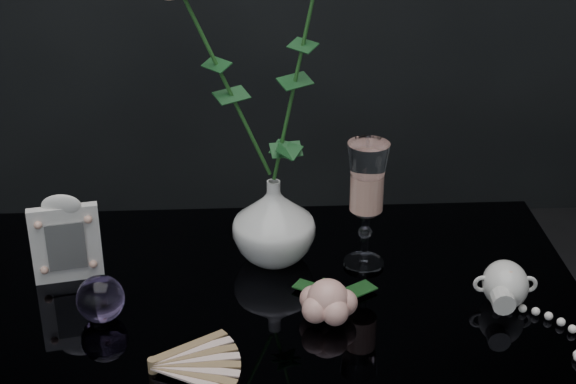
{
  "coord_description": "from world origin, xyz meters",
  "views": [
    {
      "loc": [
        -0.0,
        -1.14,
        1.53
      ],
      "look_at": [
        0.06,
        0.08,
        0.92
      ],
      "focal_mm": 55.0,
      "sensor_mm": 36.0,
      "label": 1
    }
  ],
  "objects_px": {
    "picture_frame": "(65,238)",
    "pearl_jar": "(506,282)",
    "paperweight": "(100,299)",
    "loose_rose": "(328,300)",
    "vase": "(274,221)",
    "wine_glass": "(366,206)"
  },
  "relations": [
    {
      "from": "paperweight",
      "to": "vase",
      "type": "bearing_deg",
      "value": 32.02
    },
    {
      "from": "picture_frame",
      "to": "paperweight",
      "type": "bearing_deg",
      "value": -71.4
    },
    {
      "from": "picture_frame",
      "to": "pearl_jar",
      "type": "xyz_separation_m",
      "value": [
        0.69,
        -0.1,
        -0.04
      ]
    },
    {
      "from": "vase",
      "to": "picture_frame",
      "type": "xyz_separation_m",
      "value": [
        -0.33,
        -0.05,
        0.0
      ]
    },
    {
      "from": "picture_frame",
      "to": "pearl_jar",
      "type": "bearing_deg",
      "value": -19.84
    },
    {
      "from": "vase",
      "to": "loose_rose",
      "type": "bearing_deg",
      "value": -67.96
    },
    {
      "from": "vase",
      "to": "pearl_jar",
      "type": "height_order",
      "value": "vase"
    },
    {
      "from": "vase",
      "to": "pearl_jar",
      "type": "relative_size",
      "value": 0.57
    },
    {
      "from": "paperweight",
      "to": "loose_rose",
      "type": "bearing_deg",
      "value": -2.72
    },
    {
      "from": "paperweight",
      "to": "pearl_jar",
      "type": "bearing_deg",
      "value": 1.36
    },
    {
      "from": "wine_glass",
      "to": "loose_rose",
      "type": "distance_m",
      "value": 0.19
    },
    {
      "from": "wine_glass",
      "to": "pearl_jar",
      "type": "distance_m",
      "value": 0.25
    },
    {
      "from": "loose_rose",
      "to": "pearl_jar",
      "type": "xyz_separation_m",
      "value": [
        0.28,
        0.03,
        0.0
      ]
    },
    {
      "from": "vase",
      "to": "paperweight",
      "type": "distance_m",
      "value": 0.32
    },
    {
      "from": "paperweight",
      "to": "picture_frame",
      "type": "bearing_deg",
      "value": 119.79
    },
    {
      "from": "paperweight",
      "to": "pearl_jar",
      "type": "distance_m",
      "value": 0.62
    },
    {
      "from": "picture_frame",
      "to": "paperweight",
      "type": "distance_m",
      "value": 0.14
    },
    {
      "from": "vase",
      "to": "pearl_jar",
      "type": "xyz_separation_m",
      "value": [
        0.35,
        -0.15,
        -0.04
      ]
    },
    {
      "from": "loose_rose",
      "to": "picture_frame",
      "type": "bearing_deg",
      "value": 159.01
    },
    {
      "from": "picture_frame",
      "to": "vase",
      "type": "bearing_deg",
      "value": -3.16
    },
    {
      "from": "loose_rose",
      "to": "pearl_jar",
      "type": "distance_m",
      "value": 0.28
    },
    {
      "from": "picture_frame",
      "to": "wine_glass",
      "type": "bearing_deg",
      "value": -8.86
    }
  ]
}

